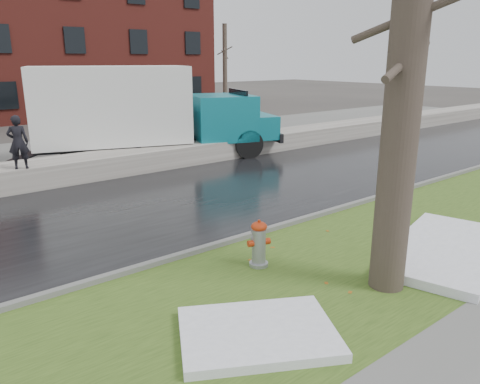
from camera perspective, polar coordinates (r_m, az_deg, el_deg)
ground at (r=10.28m, az=7.43°, el=-6.46°), size 120.00×120.00×0.00m
verge at (r=9.53m, az=12.89°, el=-8.48°), size 60.00×4.50×0.04m
road at (r=13.59m, az=-6.30°, el=-0.74°), size 60.00×7.00×0.03m
parking_lot at (r=21.08m, az=-18.89°, el=4.48°), size 60.00×9.00×0.03m
curb at (r=10.92m, az=3.67°, el=-4.59°), size 60.00×0.15×0.14m
snowbank at (r=17.10m, az=-13.96°, el=3.59°), size 60.00×1.60×0.75m
brick_building at (r=37.62m, az=-26.04°, el=16.10°), size 26.00×12.00×10.00m
bg_tree_right at (r=38.18m, az=-1.85°, el=15.10°), size 1.40×1.62×6.50m
fire_hydrant at (r=8.98m, az=2.30°, el=-6.04°), size 0.46×0.43×0.93m
tree at (r=7.92m, az=19.62°, el=14.33°), size 1.54×1.81×7.46m
box_truck at (r=18.72m, az=-11.84°, el=9.58°), size 10.91×5.32×3.64m
worker at (r=15.20m, az=-25.44°, el=5.50°), size 0.67×0.55×1.59m
snow_patch_near at (r=11.16m, az=24.77°, el=-5.36°), size 3.03×2.60×0.16m
snow_patch_far at (r=7.00m, az=2.17°, el=-16.80°), size 2.70×2.46×0.14m
snow_patch_side at (r=10.06m, az=23.30°, el=-7.42°), size 3.18×2.49×0.18m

